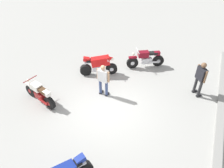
{
  "coord_description": "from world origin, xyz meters",
  "views": [
    {
      "loc": [
        6.59,
        3.0,
        7.03
      ],
      "look_at": [
        -0.76,
        -0.13,
        0.75
      ],
      "focal_mm": 36.28,
      "sensor_mm": 36.0,
      "label": 1
    }
  ],
  "objects": [
    {
      "name": "person_in_black_shirt",
      "position": [
        -2.47,
        3.46,
        1.02
      ],
      "size": [
        0.58,
        0.54,
        1.77
      ],
      "rotation": [
        0.0,
        0.0,
        2.27
      ],
      "color": "#262628",
      "rests_on": "ground"
    },
    {
      "name": "motorcycle_red_sportbike",
      "position": [
        -2.17,
        -1.48,
        0.59
      ],
      "size": [
        1.09,
        1.82,
        1.14
      ],
      "rotation": [
        0.0,
        0.0,
        2.05
      ],
      "color": "black",
      "rests_on": "ground"
    },
    {
      "name": "curb_edge",
      "position": [
        0.0,
        4.6,
        0.07
      ],
      "size": [
        14.0,
        0.3,
        0.15
      ],
      "primitive_type": "cube",
      "color": "gray",
      "rests_on": "ground"
    },
    {
      "name": "ground_plane",
      "position": [
        0.0,
        0.0,
        0.0
      ],
      "size": [
        40.0,
        40.0,
        0.0
      ],
      "primitive_type": "plane",
      "color": "#9E9E99"
    },
    {
      "name": "person_in_white_shirt",
      "position": [
        -0.74,
        -0.55,
        0.93
      ],
      "size": [
        0.34,
        0.64,
        1.65
      ],
      "rotation": [
        0.0,
        0.0,
        3.05
      ],
      "color": "#384772",
      "rests_on": "ground"
    },
    {
      "name": "motorcycle_cream_vintage",
      "position": [
        0.82,
        -2.97,
        0.49
      ],
      "size": [
        0.89,
        1.92,
        1.07
      ],
      "rotation": [
        0.0,
        0.0,
        4.44
      ],
      "color": "black",
      "rests_on": "ground"
    },
    {
      "name": "motorcycle_maroon_cruiser",
      "position": [
        -3.79,
        0.58,
        0.52
      ],
      "size": [
        1.19,
        1.85,
        1.09
      ],
      "rotation": [
        0.0,
        0.0,
        5.26
      ],
      "color": "black",
      "rests_on": "ground"
    }
  ]
}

